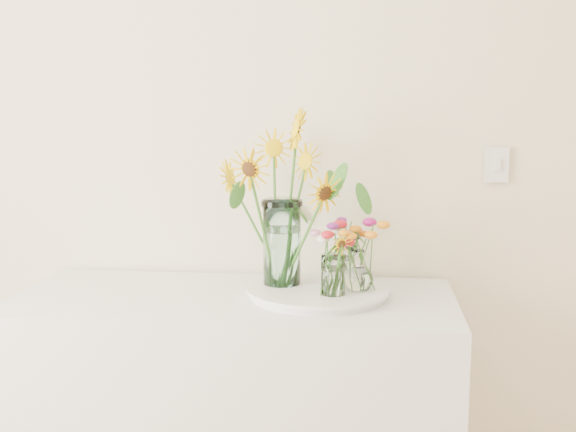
# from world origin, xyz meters

# --- Properties ---
(counter) EXTENTS (1.40, 0.60, 0.90)m
(counter) POSITION_xyz_m (-0.24, 1.93, 0.45)
(counter) COLOR white
(counter) RESTS_ON ground_plane
(tray) EXTENTS (0.43, 0.43, 0.02)m
(tray) POSITION_xyz_m (0.03, 1.96, 0.91)
(tray) COLOR white
(tray) RESTS_ON counter
(mason_jar) EXTENTS (0.13, 0.13, 0.28)m
(mason_jar) POSITION_xyz_m (-0.09, 1.99, 1.07)
(mason_jar) COLOR #B3EDE0
(mason_jar) RESTS_ON tray
(sunflower_bouquet) EXTENTS (0.78, 0.78, 0.56)m
(sunflower_bouquet) POSITION_xyz_m (-0.09, 1.99, 1.20)
(sunflower_bouquet) COLOR yellow
(sunflower_bouquet) RESTS_ON tray
(small_vase_a) EXTENTS (0.08, 0.08, 0.13)m
(small_vase_a) POSITION_xyz_m (0.08, 1.88, 0.99)
(small_vase_a) COLOR white
(small_vase_a) RESTS_ON tray
(wildflower_posy_a) EXTENTS (0.17, 0.17, 0.22)m
(wildflower_posy_a) POSITION_xyz_m (0.08, 1.88, 1.03)
(wildflower_posy_a) COLOR orange
(wildflower_posy_a) RESTS_ON tray
(small_vase_b) EXTENTS (0.12, 0.12, 0.13)m
(small_vase_b) POSITION_xyz_m (0.16, 1.95, 0.99)
(small_vase_b) COLOR white
(small_vase_b) RESTS_ON tray
(wildflower_posy_b) EXTENTS (0.21, 0.21, 0.22)m
(wildflower_posy_b) POSITION_xyz_m (0.16, 1.95, 1.04)
(wildflower_posy_b) COLOR orange
(wildflower_posy_b) RESTS_ON tray
(small_vase_c) EXTENTS (0.08, 0.08, 0.13)m
(small_vase_c) POSITION_xyz_m (0.11, 2.03, 0.99)
(small_vase_c) COLOR white
(small_vase_c) RESTS_ON tray
(wildflower_posy_c) EXTENTS (0.17, 0.17, 0.22)m
(wildflower_posy_c) POSITION_xyz_m (0.11, 2.03, 1.03)
(wildflower_posy_c) COLOR orange
(wildflower_posy_c) RESTS_ON tray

